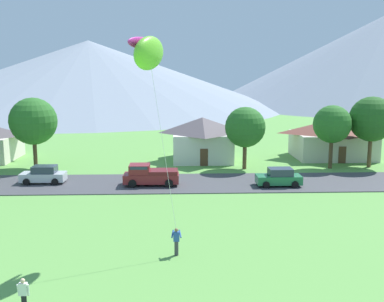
{
  "coord_description": "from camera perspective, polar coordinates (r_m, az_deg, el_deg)",
  "views": [
    {
      "loc": [
        -1.53,
        -12.13,
        10.85
      ],
      "look_at": [
        -0.47,
        16.7,
        5.76
      ],
      "focal_mm": 43.0,
      "sensor_mm": 36.0,
      "label": 1
    }
  ],
  "objects": [
    {
      "name": "parked_car_green_west_end",
      "position": [
        44.12,
        10.74,
        -3.24
      ],
      "size": [
        4.21,
        2.1,
        1.68
      ],
      "color": "#237042",
      "rests_on": "road_strip"
    },
    {
      "name": "tree_near_right",
      "position": [
        53.42,
        -19.1,
        3.5
      ],
      "size": [
        5.19,
        5.19,
        7.91
      ],
      "color": "#4C3823",
      "rests_on": "ground"
    },
    {
      "name": "pickup_truck_maroon_west_side",
      "position": [
        43.76,
        -5.26,
        -2.96
      ],
      "size": [
        5.23,
        2.37,
        1.99
      ],
      "color": "maroon",
      "rests_on": "road_strip"
    },
    {
      "name": "mountain_far_west_ridge",
      "position": [
        136.38,
        -12.64,
        9.23
      ],
      "size": [
        110.14,
        110.14,
        19.12
      ],
      "primitive_type": "cone",
      "color": "gray",
      "rests_on": "ground"
    },
    {
      "name": "house_left_center",
      "position": [
        55.67,
        1.28,
        1.61
      ],
      "size": [
        7.59,
        7.44,
        5.24
      ],
      "color": "silver",
      "rests_on": "ground"
    },
    {
      "name": "watcher_person",
      "position": [
        22.92,
        -20.16,
        -16.43
      ],
      "size": [
        0.56,
        0.24,
        1.68
      ],
      "color": "black",
      "rests_on": "ground"
    },
    {
      "name": "parked_car_silver_mid_east",
      "position": [
        46.68,
        -17.92,
        -2.83
      ],
      "size": [
        4.23,
        2.14,
        1.68
      ],
      "color": "#B7BCC1",
      "rests_on": "road_strip"
    },
    {
      "name": "mountain_central_ridge",
      "position": [
        194.47,
        -13.21,
        9.63
      ],
      "size": [
        112.84,
        112.84,
        20.86
      ],
      "primitive_type": "cone",
      "color": "#8E939E",
      "rests_on": "ground"
    },
    {
      "name": "kite_flyer_with_kite",
      "position": [
        27.73,
        -5.4,
        11.76
      ],
      "size": [
        3.16,
        3.93,
        12.91
      ],
      "color": "#3D3D42",
      "rests_on": "ground"
    },
    {
      "name": "tree_near_left",
      "position": [
        50.75,
        6.61,
        2.94
      ],
      "size": [
        4.45,
        4.45,
        6.91
      ],
      "color": "brown",
      "rests_on": "ground"
    },
    {
      "name": "house_leftmost",
      "position": [
        59.99,
        17.03,
        1.57
      ],
      "size": [
        10.06,
        7.75,
        4.83
      ],
      "color": "beige",
      "rests_on": "ground"
    },
    {
      "name": "tree_left_of_center",
      "position": [
        55.04,
        21.41,
        3.69
      ],
      "size": [
        5.02,
        5.02,
        7.98
      ],
      "color": "brown",
      "rests_on": "ground"
    },
    {
      "name": "tree_center",
      "position": [
        53.03,
        17.0,
        3.18
      ],
      "size": [
        4.19,
        4.19,
        7.07
      ],
      "color": "#4C3823",
      "rests_on": "ground"
    },
    {
      "name": "road_strip",
      "position": [
        44.68,
        -0.08,
        -3.99
      ],
      "size": [
        160.0,
        7.78,
        0.08
      ],
      "primitive_type": "cube",
      "color": "#424247",
      "rests_on": "ground"
    }
  ]
}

